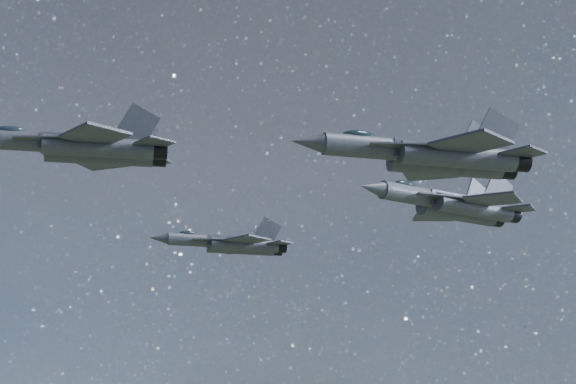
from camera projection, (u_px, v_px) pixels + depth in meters
name	position (u px, v px, depth m)	size (l,w,h in m)	color
jet_lead	(81.00, 147.00, 70.07)	(18.04, 12.16, 4.55)	#353842
jet_left	(232.00, 244.00, 97.84)	(15.99, 10.98, 4.01)	#353842
jet_right	(433.00, 155.00, 62.70)	(18.31, 12.53, 4.60)	#353842
jet_slot	(454.00, 205.00, 86.29)	(20.02, 14.02, 5.05)	#353842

